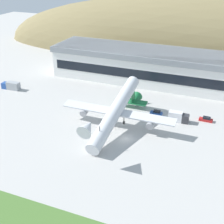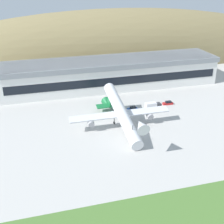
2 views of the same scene
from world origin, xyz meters
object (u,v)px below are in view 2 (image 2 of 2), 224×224
at_px(service_car_1, 133,109).
at_px(fuel_truck, 153,106).
at_px(traffic_cone_0, 81,119).
at_px(terminal_building, 111,72).
at_px(service_car_0, 168,103).
at_px(cargo_airplane, 121,113).

bearing_deg(service_car_1, fuel_truck, -16.96).
xyz_separation_m(fuel_truck, traffic_cone_0, (-30.67, -1.14, -1.33)).
height_order(terminal_building, service_car_0, terminal_building).
xyz_separation_m(cargo_airplane, service_car_1, (9.60, 13.96, -5.27)).
bearing_deg(fuel_truck, cargo_airplane, -146.91).
distance_m(service_car_0, service_car_1, 16.83).
xyz_separation_m(cargo_airplane, traffic_cone_0, (-13.01, 10.36, -5.57)).
bearing_deg(service_car_1, terminal_building, 91.64).
distance_m(cargo_airplane, fuel_truck, 21.50).
bearing_deg(terminal_building, service_car_0, -58.72).
bearing_deg(traffic_cone_0, service_car_0, 7.10).
bearing_deg(fuel_truck, service_car_0, 23.38).
height_order(fuel_truck, traffic_cone_0, fuel_truck).
bearing_deg(fuel_truck, traffic_cone_0, -177.87).
height_order(cargo_airplane, service_car_0, cargo_airplane).
relative_size(terminal_building, service_car_0, 23.67).
bearing_deg(cargo_airplane, service_car_1, 55.50).
xyz_separation_m(terminal_building, cargo_airplane, (-8.73, -44.32, -2.01)).
bearing_deg(terminal_building, cargo_airplane, -101.14).
bearing_deg(service_car_1, traffic_cone_0, -170.95).
bearing_deg(terminal_building, fuel_truck, -74.78).
relative_size(cargo_airplane, traffic_cone_0, 77.77).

